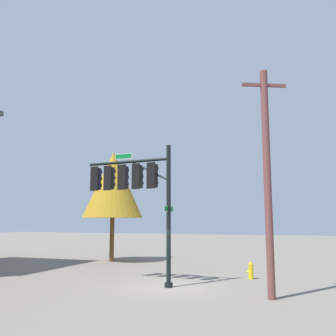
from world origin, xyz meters
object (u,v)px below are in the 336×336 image
signal_pole_assembly (133,185)px  tree_near (113,185)px  fire_hydrant (251,271)px  utility_pole (267,177)px

signal_pole_assembly → tree_near: size_ratio=0.80×
signal_pole_assembly → tree_near: 9.71m
signal_pole_assembly → fire_hydrant: bearing=-146.8°
utility_pole → fire_hydrant: (1.32, -4.61, -4.17)m
utility_pole → fire_hydrant: size_ratio=10.74×
signal_pole_assembly → fire_hydrant: signal_pole_assembly is taller
utility_pole → fire_hydrant: bearing=-74.0°
signal_pole_assembly → utility_pole: 6.47m
signal_pole_assembly → fire_hydrant: size_ratio=7.65×
utility_pole → signal_pole_assembly: bearing=-11.8°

